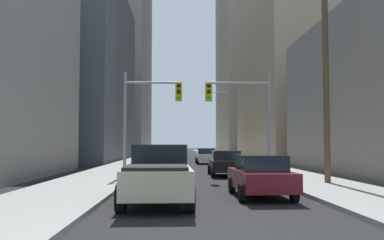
# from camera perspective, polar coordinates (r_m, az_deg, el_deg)

# --- Properties ---
(sidewalk_left) EXTENTS (3.82, 160.00, 0.15)m
(sidewalk_left) POSITION_cam_1_polar(r_m,az_deg,el_deg) (54.08, -6.45, -5.14)
(sidewalk_left) COLOR #9E9E99
(sidewalk_left) RESTS_ON ground
(sidewalk_right) EXTENTS (3.82, 160.00, 0.15)m
(sidewalk_right) POSITION_cam_1_polar(r_m,az_deg,el_deg) (54.30, 5.05, -5.14)
(sidewalk_right) COLOR #9E9E99
(sidewalk_right) RESTS_ON ground
(pickup_truck_beige) EXTENTS (2.20, 5.44, 1.90)m
(pickup_truck_beige) POSITION_cam_1_polar(r_m,az_deg,el_deg) (14.01, -4.43, -7.22)
(pickup_truck_beige) COLOR #C6B793
(pickup_truck_beige) RESTS_ON ground
(sedan_maroon) EXTENTS (1.95, 4.24, 1.52)m
(sedan_maroon) POSITION_cam_1_polar(r_m,az_deg,el_deg) (15.81, 9.07, -7.32)
(sedan_maroon) COLOR maroon
(sedan_maroon) RESTS_ON ground
(sedan_black) EXTENTS (1.95, 4.24, 1.52)m
(sedan_black) POSITION_cam_1_polar(r_m,az_deg,el_deg) (26.02, 4.48, -5.72)
(sedan_black) COLOR black
(sedan_black) RESTS_ON ground
(sedan_green) EXTENTS (1.95, 4.23, 1.52)m
(sedan_green) POSITION_cam_1_polar(r_m,az_deg,el_deg) (35.45, -3.03, -5.06)
(sedan_green) COLOR #195938
(sedan_green) RESTS_ON ground
(sedan_white) EXTENTS (1.95, 4.24, 1.52)m
(sedan_white) POSITION_cam_1_polar(r_m,az_deg,el_deg) (42.07, 1.84, -4.77)
(sedan_white) COLOR white
(sedan_white) RESTS_ON ground
(traffic_signal_near_left) EXTENTS (3.31, 0.44, 6.00)m
(traffic_signal_near_left) POSITION_cam_1_polar(r_m,az_deg,el_deg) (24.40, -5.64, 1.75)
(traffic_signal_near_left) COLOR gray
(traffic_signal_near_left) RESTS_ON ground
(traffic_signal_near_right) EXTENTS (3.74, 0.44, 6.00)m
(traffic_signal_near_right) POSITION_cam_1_polar(r_m,az_deg,el_deg) (24.62, 6.59, 1.76)
(traffic_signal_near_right) COLOR gray
(traffic_signal_near_right) RESTS_ON ground
(utility_pole_right) EXTENTS (2.20, 0.28, 10.21)m
(utility_pole_right) POSITION_cam_1_polar(r_m,az_deg,el_deg) (21.14, 17.30, 6.38)
(utility_pole_right) COLOR brown
(utility_pole_right) RESTS_ON ground
(street_lamp_right) EXTENTS (2.63, 0.32, 7.50)m
(street_lamp_right) POSITION_cam_1_polar(r_m,az_deg,el_deg) (44.64, 4.42, 0.20)
(street_lamp_right) COLOR gray
(street_lamp_right) RESTS_ON ground
(building_left_mid_office) EXTENTS (24.47, 25.80, 20.38)m
(building_left_mid_office) POSITION_cam_1_polar(r_m,az_deg,el_deg) (54.70, -21.97, 5.72)
(building_left_mid_office) COLOR #4C515B
(building_left_mid_office) RESTS_ON ground
(building_left_far_tower) EXTENTS (25.72, 29.20, 49.77)m
(building_left_far_tower) POSITION_cam_1_polar(r_m,az_deg,el_deg) (95.96, -13.71, 10.72)
(building_left_far_tower) COLOR gray
(building_left_far_tower) RESTS_ON ground
(building_right_mid_block) EXTENTS (22.09, 25.97, 34.89)m
(building_right_mid_block) POSITION_cam_1_polar(r_m,az_deg,el_deg) (58.63, 18.74, 12.32)
(building_right_mid_block) COLOR tan
(building_right_mid_block) RESTS_ON ground
(building_right_far_highrise) EXTENTS (21.43, 28.10, 64.39)m
(building_right_far_highrise) POSITION_cam_1_polar(r_m,az_deg,el_deg) (97.56, 10.38, 14.92)
(building_right_far_highrise) COLOR #B7A893
(building_right_far_highrise) RESTS_ON ground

